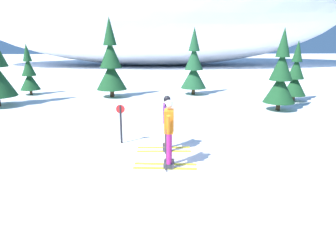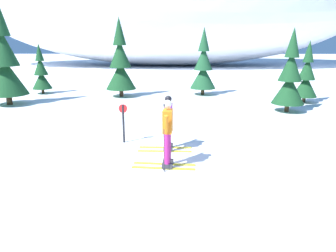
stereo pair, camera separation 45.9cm
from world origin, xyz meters
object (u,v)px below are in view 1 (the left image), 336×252
Objects in this scene: pine_tree_left at (29,74)px; trail_marker_post at (121,121)px; skier_purple_jacket at (167,122)px; pine_tree_right at (281,77)px; pine_tree_center_right at (194,67)px; pine_tree_far_right at (295,76)px; pine_tree_center_left at (111,64)px; skier_orange_jacket at (169,133)px.

pine_tree_left reaches higher than trail_marker_post.
skier_purple_jacket is 7.74m from pine_tree_right.
pine_tree_center_right is 1.22× the size of pine_tree_far_right.
pine_tree_center_left is (-2.86, 9.33, 0.97)m from skier_purple_jacket.
pine_tree_center_left is 1.17× the size of pine_tree_right.
skier_orange_jacket is 14.06m from pine_tree_left.
pine_tree_right is (5.48, 5.42, 0.70)m from skier_purple_jacket.
trail_marker_post is at bearing -145.95° from pine_tree_right.
skier_orange_jacket reaches higher than trail_marker_post.
pine_tree_center_left is (-2.85, 10.68, 0.92)m from skier_orange_jacket.
skier_orange_jacket is at bearing -128.42° from pine_tree_far_right.
pine_tree_left reaches higher than skier_orange_jacket.
skier_orange_jacket is 11.53m from pine_tree_center_right.
pine_tree_center_right reaches higher than pine_tree_far_right.
pine_tree_right is at bearing 51.02° from skier_orange_jacket.
pine_tree_left is (-7.86, 10.30, 0.37)m from skier_purple_jacket.
pine_tree_far_right reaches higher than pine_tree_left.
pine_tree_left is 14.21m from pine_tree_right.
pine_tree_right reaches higher than pine_tree_far_right.
pine_tree_right is at bearing -20.06° from pine_tree_left.
pine_tree_center_left is 4.87m from pine_tree_center_right.
pine_tree_right is (8.34, -3.90, -0.28)m from pine_tree_center_left.
skier_orange_jacket is 0.56× the size of pine_tree_far_right.
pine_tree_far_right is at bearing -9.54° from pine_tree_center_left.
pine_tree_far_right reaches higher than skier_orange_jacket.
trail_marker_post is at bearing 125.15° from skier_orange_jacket.
pine_tree_center_right is at bearing -1.81° from pine_tree_left.
pine_tree_center_left is 9.21m from pine_tree_right.
pine_tree_far_right is at bearing 53.33° from pine_tree_right.
skier_purple_jacket is at bearing -101.11° from pine_tree_center_right.
pine_tree_center_right is (9.82, -0.31, 0.38)m from pine_tree_left.
pine_tree_left is 0.80× the size of pine_tree_right.
trail_marker_post is at bearing -56.25° from pine_tree_left.
trail_marker_post is (1.39, -8.60, -1.13)m from pine_tree_center_left.
pine_tree_right reaches higher than trail_marker_post.
pine_tree_center_left is 1.38× the size of pine_tree_far_right.
pine_tree_center_left reaches higher than skier_purple_jacket.
pine_tree_right reaches higher than skier_orange_jacket.
pine_tree_far_right is (7.14, 9.00, 0.40)m from skier_orange_jacket.
trail_marker_post is (-1.47, 2.08, -0.22)m from skier_orange_jacket.
pine_tree_far_right is at bearing -24.30° from pine_tree_center_right.
skier_orange_jacket is at bearing -90.05° from skier_purple_jacket.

